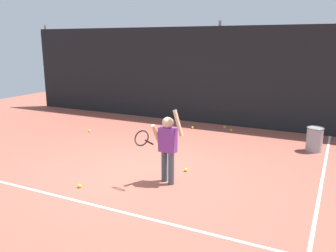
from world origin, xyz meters
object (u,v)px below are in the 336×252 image
at_px(tennis_ball_1, 192,128).
at_px(tennis_ball_6, 89,131).
at_px(ball_hopper, 314,139).
at_px(tennis_player, 167,144).
at_px(tennis_ball_5, 225,127).
at_px(tennis_ball_3, 80,186).
at_px(tennis_ball_0, 163,136).
at_px(tennis_ball_2, 186,170).
at_px(tennis_ball_4, 169,129).
at_px(tennis_ball_7, 231,130).

bearing_deg(tennis_ball_1, tennis_ball_6, -146.41).
bearing_deg(ball_hopper, tennis_ball_1, 167.40).
relative_size(tennis_player, tennis_ball_5, 20.46).
xyz_separation_m(tennis_ball_1, tennis_ball_3, (-0.14, -4.79, 0.00)).
distance_m(tennis_player, tennis_ball_0, 3.10).
distance_m(tennis_ball_1, tennis_ball_2, 3.47).
bearing_deg(tennis_ball_4, tennis_ball_2, -58.31).
height_order(tennis_ball_0, tennis_ball_7, same).
height_order(tennis_ball_1, tennis_ball_2, same).
relative_size(tennis_ball_2, tennis_ball_5, 1.00).
distance_m(tennis_ball_4, tennis_ball_7, 1.75).
height_order(tennis_ball_0, tennis_ball_3, same).
relative_size(tennis_player, tennis_ball_6, 20.46).
xyz_separation_m(tennis_ball_1, tennis_ball_6, (-2.45, -1.62, 0.00)).
height_order(tennis_player, tennis_ball_7, tennis_player).
distance_m(ball_hopper, tennis_ball_6, 5.85).
height_order(tennis_ball_1, tennis_ball_7, same).
bearing_deg(tennis_ball_4, tennis_ball_0, -76.80).
height_order(ball_hopper, tennis_ball_6, ball_hopper).
xyz_separation_m(tennis_ball_3, tennis_ball_4, (-0.37, 4.31, 0.00)).
bearing_deg(tennis_ball_4, tennis_player, -64.63).
xyz_separation_m(tennis_ball_1, tennis_ball_5, (0.81, 0.49, 0.00)).
xyz_separation_m(tennis_player, tennis_ball_1, (-1.12, 3.92, -0.69)).
height_order(tennis_player, tennis_ball_3, tennis_player).
distance_m(ball_hopper, tennis_ball_1, 3.42).
xyz_separation_m(tennis_ball_0, tennis_ball_4, (-0.18, 0.78, 0.00)).
xyz_separation_m(tennis_ball_3, tennis_ball_6, (-2.31, 3.16, 0.00)).
bearing_deg(tennis_ball_3, ball_hopper, 49.41).
bearing_deg(tennis_ball_2, tennis_ball_4, 121.69).
height_order(tennis_player, ball_hopper, tennis_player).
relative_size(tennis_player, tennis_ball_3, 20.46).
bearing_deg(ball_hopper, tennis_ball_0, -171.99).
bearing_deg(tennis_ball_0, tennis_ball_6, -170.19).
relative_size(tennis_ball_0, tennis_ball_2, 1.00).
height_order(tennis_player, tennis_ball_5, tennis_player).
bearing_deg(ball_hopper, tennis_ball_6, -171.32).
bearing_deg(tennis_ball_5, tennis_ball_4, -143.74).
bearing_deg(tennis_ball_6, tennis_ball_2, -24.09).
relative_size(ball_hopper, tennis_ball_0, 8.52).
bearing_deg(tennis_ball_3, tennis_ball_7, 75.96).
bearing_deg(tennis_ball_3, tennis_ball_0, 93.08).
xyz_separation_m(tennis_ball_0, tennis_ball_1, (0.33, 1.26, 0.00)).
relative_size(tennis_player, tennis_ball_0, 20.46).
bearing_deg(tennis_ball_1, tennis_ball_5, 31.08).
bearing_deg(tennis_ball_2, ball_hopper, 49.79).
height_order(tennis_ball_2, tennis_ball_4, same).
relative_size(tennis_player, tennis_ball_2, 20.46).
distance_m(tennis_ball_6, tennis_ball_7, 3.99).
bearing_deg(ball_hopper, tennis_player, -124.84).
bearing_deg(tennis_ball_1, tennis_ball_2, -69.72).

